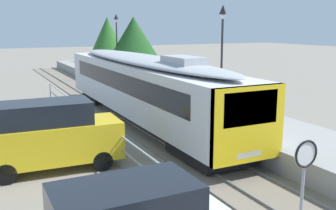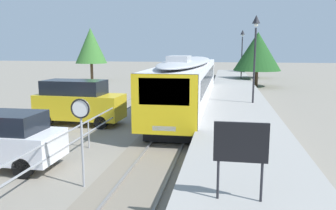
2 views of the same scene
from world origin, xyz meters
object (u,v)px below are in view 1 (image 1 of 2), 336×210
at_px(platform_lamp_mid_platform, 222,36).
at_px(parked_van_yellow, 49,135).
at_px(platform_lamp_far_end, 117,32).
at_px(commuter_train, 142,84).
at_px(speed_limit_sign, 304,171).

bearing_deg(platform_lamp_mid_platform, parked_van_yellow, -159.11).
relative_size(platform_lamp_mid_platform, platform_lamp_far_end, 1.00).
distance_m(commuter_train, platform_lamp_far_end, 16.95).
relative_size(commuter_train, speed_limit_sign, 6.54).
bearing_deg(parked_van_yellow, platform_lamp_far_end, 64.89).
relative_size(platform_lamp_far_end, speed_limit_sign, 1.91).
height_order(commuter_train, speed_limit_sign, commuter_train).
distance_m(speed_limit_sign, parked_van_yellow, 9.18).
bearing_deg(commuter_train, platform_lamp_far_end, 75.43).
distance_m(commuter_train, speed_limit_sign, 13.29).
bearing_deg(platform_lamp_far_end, commuter_train, -104.57).
distance_m(commuter_train, platform_lamp_mid_platform, 5.02).
height_order(platform_lamp_far_end, parked_van_yellow, platform_lamp_far_end).
height_order(platform_lamp_mid_platform, speed_limit_sign, platform_lamp_mid_platform).
bearing_deg(platform_lamp_mid_platform, speed_limit_sign, -116.54).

